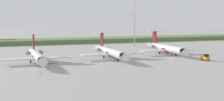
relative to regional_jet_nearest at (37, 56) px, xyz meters
The scene contains 8 objects.
ground_plane 38.45m from the regional_jet_nearest, 45.34° to the left, with size 500.00×500.00×0.00m, color #9E9B96.
grass_berm 81.70m from the regional_jet_nearest, 70.73° to the left, with size 320.00×20.00×2.46m, color #597542.
regional_jet_nearest is the anchor object (origin of this frame).
regional_jet_second 26.57m from the regional_jet_nearest, ahead, with size 22.81×31.00×9.00m.
regional_jet_third 52.87m from the regional_jet_nearest, ahead, with size 22.81×31.00×9.00m.
antenna_mast 68.00m from the regional_jet_nearest, 38.95° to the left, with size 4.40×0.50×25.24m.
baggage_tug 57.53m from the regional_jet_nearest, 12.26° to the right, with size 1.72×3.20×2.30m.
safety_cone_front_marker 21.76m from the regional_jet_nearest, 94.12° to the right, with size 0.44×0.44×0.55m, color orange.
Camera 1 is at (-38.33, -105.85, 15.49)m, focal length 52.58 mm.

